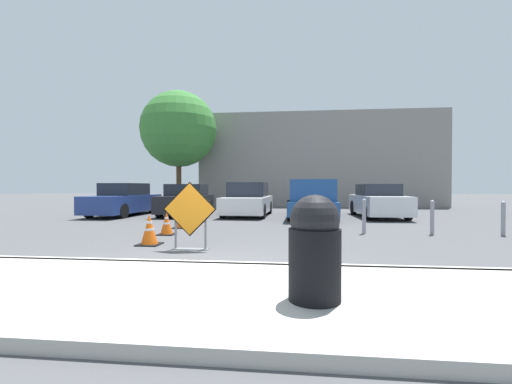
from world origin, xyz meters
The scene contains 20 objects.
ground_plane centered at (0.00, 10.00, 0.00)m, with size 96.00×96.00×0.00m, color #4C4C4F.
sidewalk_strip centered at (0.00, -1.45, 0.07)m, with size 23.27×2.90×0.14m.
curb_lip centered at (0.00, 0.00, 0.07)m, with size 23.27×0.20×0.14m.
road_closed_sign centered at (-0.72, 1.70, 0.77)m, with size 1.16×0.20×1.46m.
traffic_cone_nearest centered at (-1.85, 2.21, 0.35)m, with size 0.51×0.51×0.71m.
traffic_cone_second centered at (-2.07, 3.86, 0.31)m, with size 0.46×0.46×0.64m.
traffic_cone_third centered at (-2.21, 5.37, 0.38)m, with size 0.40×0.40×0.78m.
traffic_cone_fourth centered at (-2.52, 6.94, 0.29)m, with size 0.45×0.45×0.61m.
traffic_cone_fifth centered at (-2.60, 8.49, 0.40)m, with size 0.44×0.44×0.81m.
parked_car_nearest centered at (-6.42, 9.82, 0.70)m, with size 1.92×4.63×1.51m.
parked_car_second centered at (-3.52, 10.21, 0.69)m, with size 2.09×4.12×1.47m.
parked_car_third centered at (-0.61, 10.25, 0.70)m, with size 2.04×4.22×1.54m.
pickup_truck centered at (2.28, 9.35, 0.74)m, with size 2.12×5.60×1.63m.
parked_car_fourth centered at (5.19, 10.12, 0.69)m, with size 1.89×4.35×1.46m.
trash_bin centered at (1.70, -1.71, 0.71)m, with size 0.56×0.56×1.14m.
bollard_nearest centered at (3.50, 4.68, 0.53)m, with size 0.12×0.12×1.01m.
bollard_second centered at (5.36, 4.68, 0.51)m, with size 0.12×0.12×0.98m.
bollard_third centered at (7.23, 4.68, 0.50)m, with size 0.12×0.12×0.95m.
building_facade_backdrop centered at (3.23, 19.94, 3.18)m, with size 16.42×5.00×6.36m.
street_tree_behind_lot centered at (-5.71, 15.50, 4.95)m, with size 4.75×4.75×7.33m.
Camera 1 is at (1.48, -5.40, 1.36)m, focal length 24.00 mm.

